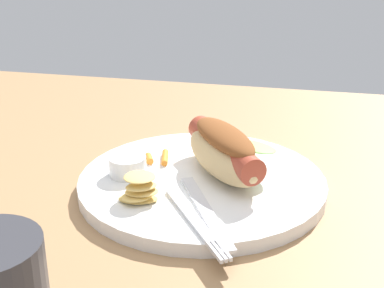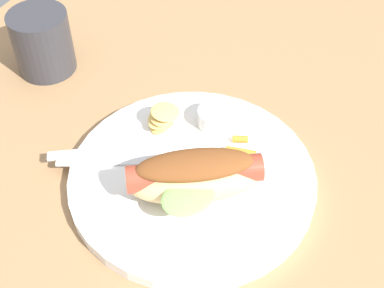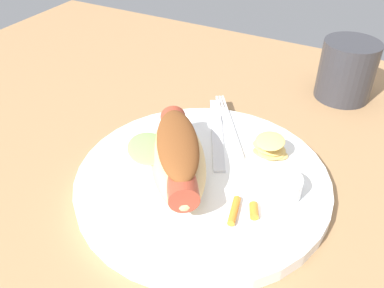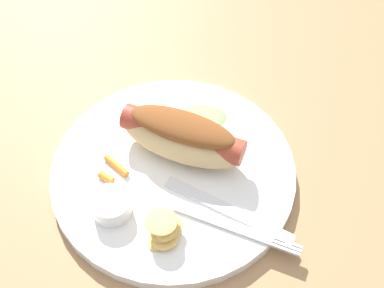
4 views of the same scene
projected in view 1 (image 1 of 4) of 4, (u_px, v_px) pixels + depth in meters
ground_plane at (201, 198)px, 65.98cm from camera, size 120.00×90.00×1.80cm
plate at (203, 183)px, 65.82cm from camera, size 29.14×29.14×1.60cm
hot_dog at (225, 150)px, 65.27cm from camera, size 13.79×15.92×5.88cm
sauce_ramekin at (128, 166)px, 65.77cm from camera, size 4.47×4.47×2.31cm
fork at (194, 220)px, 55.86cm from camera, size 9.31×12.85×0.40cm
knife at (206, 211)px, 57.58cm from camera, size 8.56×14.70×0.36cm
chips_pile at (139, 190)px, 59.75cm from camera, size 4.95×5.04×2.90cm
carrot_garnish at (159, 158)px, 69.75cm from camera, size 3.42×3.85×0.90cm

